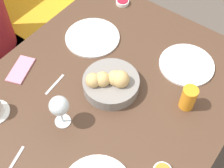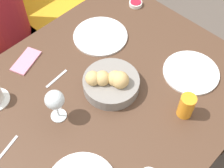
# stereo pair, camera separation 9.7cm
# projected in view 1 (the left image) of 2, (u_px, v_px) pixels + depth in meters

# --- Properties ---
(ground_plane) EXTENTS (10.00, 10.00, 0.00)m
(ground_plane) POSITION_uv_depth(u_px,v_px,m) (108.00, 161.00, 1.92)
(ground_plane) COLOR #564C44
(dining_table) EXTENTS (1.21, 1.00, 0.75)m
(dining_table) POSITION_uv_depth(u_px,v_px,m) (107.00, 105.00, 1.40)
(dining_table) COLOR #4C3323
(dining_table) RESTS_ON ground_plane
(bread_basket) EXTENTS (0.24, 0.24, 0.11)m
(bread_basket) POSITION_uv_depth(u_px,v_px,m) (111.00, 83.00, 1.29)
(bread_basket) COLOR gray
(bread_basket) RESTS_ON dining_table
(plate_near_right) EXTENTS (0.25, 0.25, 0.01)m
(plate_near_right) POSITION_uv_depth(u_px,v_px,m) (187.00, 65.00, 1.40)
(plate_near_right) COLOR white
(plate_near_right) RESTS_ON dining_table
(plate_far_center) EXTENTS (0.26, 0.26, 0.01)m
(plate_far_center) POSITION_uv_depth(u_px,v_px,m) (92.00, 37.00, 1.50)
(plate_far_center) COLOR white
(plate_far_center) RESTS_ON dining_table
(juice_glass) EXTENTS (0.06, 0.06, 0.11)m
(juice_glass) POSITION_uv_depth(u_px,v_px,m) (188.00, 98.00, 1.23)
(juice_glass) COLOR orange
(juice_glass) RESTS_ON dining_table
(wine_glass) EXTENTS (0.08, 0.08, 0.16)m
(wine_glass) POSITION_uv_depth(u_px,v_px,m) (59.00, 107.00, 1.14)
(wine_glass) COLOR silver
(wine_glass) RESTS_ON dining_table
(jam_bowl_berry) EXTENTS (0.07, 0.07, 0.02)m
(jam_bowl_berry) POSITION_uv_depth(u_px,v_px,m) (122.00, 2.00, 1.64)
(jam_bowl_berry) COLOR white
(jam_bowl_berry) RESTS_ON dining_table
(fork_silver) EXTENTS (0.16, 0.05, 0.00)m
(fork_silver) POSITION_uv_depth(u_px,v_px,m) (12.00, 166.00, 1.12)
(fork_silver) COLOR #B7B7BC
(fork_silver) RESTS_ON dining_table
(spoon_coffee) EXTENTS (0.12, 0.02, 0.00)m
(spoon_coffee) POSITION_uv_depth(u_px,v_px,m) (55.00, 84.00, 1.34)
(spoon_coffee) COLOR #B7B7BC
(spoon_coffee) RESTS_ON dining_table
(cell_phone) EXTENTS (0.17, 0.12, 0.01)m
(cell_phone) POSITION_uv_depth(u_px,v_px,m) (21.00, 70.00, 1.38)
(cell_phone) COLOR pink
(cell_phone) RESTS_ON dining_table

